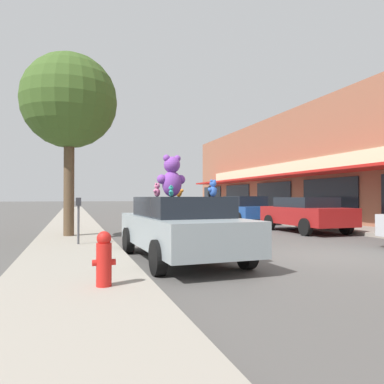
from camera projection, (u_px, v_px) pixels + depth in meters
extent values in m
plane|color=#514F4C|center=(318.00, 256.00, 9.05)|extent=(260.00, 260.00, 0.00)
cube|color=gray|center=(74.00, 266.00, 7.34)|extent=(2.28, 90.00, 0.14)
cube|color=red|center=(314.00, 173.00, 18.81)|extent=(1.75, 32.69, 0.12)
cube|color=beige|center=(328.00, 162.00, 19.07)|extent=(0.08, 31.14, 0.70)
cube|color=black|center=(328.00, 198.00, 19.04)|extent=(0.06, 4.23, 2.00)
cube|color=black|center=(273.00, 198.00, 24.34)|extent=(0.06, 4.23, 2.00)
cube|color=black|center=(237.00, 198.00, 29.64)|extent=(0.06, 4.23, 2.00)
cube|color=black|center=(212.00, 198.00, 34.93)|extent=(0.06, 4.23, 2.00)
cube|color=#8C999E|center=(180.00, 231.00, 8.43)|extent=(2.06, 4.69, 0.66)
cube|color=black|center=(180.00, 207.00, 8.43)|extent=(1.74, 2.61, 0.44)
cylinder|color=black|center=(128.00, 240.00, 9.45)|extent=(0.23, 0.66, 0.66)
cylinder|color=black|center=(195.00, 238.00, 10.08)|extent=(0.23, 0.66, 0.66)
cylinder|color=black|center=(158.00, 258.00, 6.77)|extent=(0.23, 0.66, 0.66)
cylinder|color=black|center=(247.00, 252.00, 7.40)|extent=(0.23, 0.66, 0.66)
ellipsoid|color=purple|center=(172.00, 184.00, 8.63)|extent=(0.52, 0.47, 0.60)
sphere|color=purple|center=(172.00, 165.00, 8.64)|extent=(0.44, 0.44, 0.38)
sphere|color=purple|center=(177.00, 159.00, 8.71)|extent=(0.19, 0.19, 0.16)
sphere|color=purple|center=(167.00, 158.00, 8.58)|extent=(0.19, 0.19, 0.16)
sphere|color=#BA67ED|center=(169.00, 166.00, 8.78)|extent=(0.17, 0.17, 0.14)
sphere|color=purple|center=(181.00, 180.00, 8.78)|extent=(0.26, 0.26, 0.22)
sphere|color=purple|center=(162.00, 179.00, 8.55)|extent=(0.26, 0.26, 0.22)
ellipsoid|color=orange|center=(179.00, 192.00, 9.57)|extent=(0.23, 0.24, 0.24)
sphere|color=orange|center=(179.00, 185.00, 9.57)|extent=(0.21, 0.21, 0.15)
sphere|color=orange|center=(180.00, 183.00, 9.54)|extent=(0.09, 0.09, 0.06)
sphere|color=orange|center=(177.00, 183.00, 9.61)|extent=(0.09, 0.09, 0.06)
sphere|color=#FFBA41|center=(180.00, 186.00, 9.62)|extent=(0.08, 0.08, 0.06)
sphere|color=orange|center=(182.00, 191.00, 9.52)|extent=(0.12, 0.12, 0.09)
sphere|color=orange|center=(176.00, 191.00, 9.64)|extent=(0.12, 0.12, 0.09)
ellipsoid|color=teal|center=(171.00, 193.00, 7.28)|extent=(0.13, 0.14, 0.14)
sphere|color=teal|center=(171.00, 188.00, 7.29)|extent=(0.12, 0.12, 0.09)
sphere|color=teal|center=(171.00, 186.00, 7.32)|extent=(0.05, 0.05, 0.04)
sphere|color=teal|center=(171.00, 186.00, 7.26)|extent=(0.05, 0.05, 0.04)
sphere|color=#47CDC6|center=(169.00, 188.00, 7.29)|extent=(0.04, 0.04, 0.03)
sphere|color=teal|center=(171.00, 192.00, 7.34)|extent=(0.07, 0.07, 0.05)
sphere|color=teal|center=(170.00, 192.00, 7.23)|extent=(0.07, 0.07, 0.05)
ellipsoid|color=blue|center=(213.00, 191.00, 7.48)|extent=(0.21, 0.20, 0.21)
sphere|color=blue|center=(213.00, 184.00, 7.49)|extent=(0.18, 0.18, 0.14)
sphere|color=blue|center=(215.00, 181.00, 7.52)|extent=(0.08, 0.08, 0.06)
sphere|color=blue|center=(211.00, 181.00, 7.45)|extent=(0.08, 0.08, 0.06)
sphere|color=#548DFF|center=(211.00, 184.00, 7.53)|extent=(0.07, 0.07, 0.05)
sphere|color=blue|center=(215.00, 190.00, 7.56)|extent=(0.11, 0.11, 0.08)
sphere|color=blue|center=(210.00, 190.00, 7.43)|extent=(0.11, 0.11, 0.08)
ellipsoid|color=black|center=(210.00, 193.00, 7.59)|extent=(0.13, 0.14, 0.14)
sphere|color=black|center=(210.00, 188.00, 7.59)|extent=(0.12, 0.12, 0.09)
sphere|color=black|center=(210.00, 187.00, 7.62)|extent=(0.05, 0.05, 0.04)
sphere|color=black|center=(210.00, 186.00, 7.56)|extent=(0.05, 0.05, 0.04)
sphere|color=#3A3A3D|center=(208.00, 188.00, 7.59)|extent=(0.04, 0.04, 0.03)
sphere|color=black|center=(209.00, 192.00, 7.64)|extent=(0.07, 0.07, 0.05)
sphere|color=black|center=(209.00, 192.00, 7.53)|extent=(0.07, 0.07, 0.05)
ellipsoid|color=white|center=(172.00, 193.00, 9.13)|extent=(0.19, 0.18, 0.20)
sphere|color=white|center=(172.00, 187.00, 9.14)|extent=(0.17, 0.17, 0.13)
sphere|color=white|center=(174.00, 185.00, 9.13)|extent=(0.07, 0.07, 0.05)
sphere|color=white|center=(170.00, 185.00, 9.14)|extent=(0.07, 0.07, 0.05)
sphere|color=white|center=(173.00, 187.00, 9.19)|extent=(0.06, 0.06, 0.05)
sphere|color=white|center=(175.00, 191.00, 9.13)|extent=(0.10, 0.10, 0.07)
sphere|color=white|center=(169.00, 191.00, 9.16)|extent=(0.10, 0.10, 0.07)
ellipsoid|color=pink|center=(157.00, 193.00, 8.83)|extent=(0.21, 0.21, 0.21)
sphere|color=pink|center=(157.00, 186.00, 8.83)|extent=(0.18, 0.18, 0.13)
sphere|color=pink|center=(158.00, 184.00, 8.88)|extent=(0.08, 0.08, 0.05)
sphere|color=pink|center=(156.00, 184.00, 8.79)|extent=(0.08, 0.08, 0.05)
sphere|color=#FFA3DA|center=(155.00, 186.00, 8.86)|extent=(0.07, 0.07, 0.05)
sphere|color=pink|center=(159.00, 191.00, 8.91)|extent=(0.11, 0.11, 0.08)
sphere|color=pink|center=(155.00, 191.00, 8.76)|extent=(0.11, 0.11, 0.08)
cube|color=maroon|center=(305.00, 216.00, 15.26)|extent=(1.85, 4.24, 0.69)
cube|color=black|center=(305.00, 202.00, 15.26)|extent=(1.62, 2.31, 0.40)
cylinder|color=black|center=(270.00, 222.00, 16.23)|extent=(0.20, 0.66, 0.66)
cylinder|color=black|center=(305.00, 222.00, 16.78)|extent=(0.20, 0.66, 0.66)
cylinder|color=black|center=(305.00, 227.00, 13.73)|extent=(0.20, 0.66, 0.66)
cylinder|color=black|center=(346.00, 226.00, 14.28)|extent=(0.20, 0.66, 0.66)
cube|color=#1E4793|center=(245.00, 212.00, 20.60)|extent=(1.90, 4.07, 0.61)
cube|color=black|center=(245.00, 201.00, 20.61)|extent=(1.67, 2.15, 0.54)
cylinder|color=black|center=(221.00, 216.00, 21.52)|extent=(0.20, 0.66, 0.66)
cylinder|color=black|center=(250.00, 216.00, 22.09)|extent=(0.20, 0.66, 0.66)
cylinder|color=black|center=(239.00, 219.00, 19.11)|extent=(0.20, 0.66, 0.66)
cylinder|color=black|center=(272.00, 218.00, 19.68)|extent=(0.20, 0.66, 0.66)
cylinder|color=brown|center=(69.00, 188.00, 12.45)|extent=(0.34, 0.34, 3.17)
sphere|color=#3D5B23|center=(69.00, 101.00, 12.50)|extent=(3.15, 3.15, 3.15)
cylinder|color=red|center=(104.00, 265.00, 5.37)|extent=(0.22, 0.22, 0.62)
sphere|color=red|center=(104.00, 238.00, 5.38)|extent=(0.21, 0.21, 0.21)
cylinder|color=red|center=(96.00, 263.00, 5.34)|extent=(0.10, 0.09, 0.09)
cylinder|color=red|center=(112.00, 262.00, 5.41)|extent=(0.10, 0.09, 0.09)
cylinder|color=#4C4C51|center=(78.00, 225.00, 10.22)|extent=(0.06, 0.06, 1.05)
cube|color=#2D2D33|center=(78.00, 202.00, 10.23)|extent=(0.14, 0.10, 0.22)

